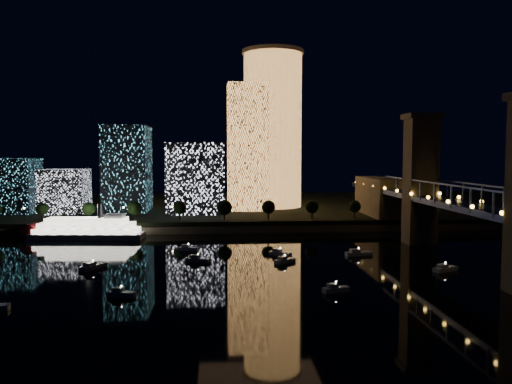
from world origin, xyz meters
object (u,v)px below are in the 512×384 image
tower_cylindrical (273,129)px  riverboat (82,229)px  tower_rectangular (247,147)px  truss_bridge (483,217)px

tower_cylindrical → riverboat: 119.92m
tower_rectangular → truss_bridge: size_ratio=0.25×
riverboat → truss_bridge: bearing=-26.8°
tower_cylindrical → truss_bridge: size_ratio=0.32×
tower_cylindrical → truss_bridge: (47.32, -137.94, -32.02)m
riverboat → tower_cylindrical: bearing=39.1°
tower_cylindrical → riverboat: tower_cylindrical is taller
truss_bridge → riverboat: bearing=153.2°
tower_rectangular → truss_bridge: tower_rectangular is taller
tower_cylindrical → tower_rectangular: (-15.07, -13.52, -10.27)m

